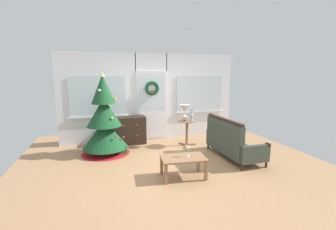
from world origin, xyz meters
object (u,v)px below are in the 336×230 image
(side_table, at_px, (187,128))
(gift_box, at_px, (123,150))
(dresser_cabinet, at_px, (129,130))
(wine_glass, at_px, (188,149))
(flower_vase, at_px, (191,117))
(table_lamp, at_px, (185,110))
(coffee_table, at_px, (183,160))
(settee_sofa, at_px, (231,142))
(christmas_tree, at_px, (104,123))

(side_table, xyz_separation_m, gift_box, (-1.77, -0.17, -0.40))
(dresser_cabinet, height_order, gift_box, dresser_cabinet)
(wine_glass, bearing_deg, flower_vase, 66.24)
(gift_box, bearing_deg, side_table, 5.33)
(table_lamp, height_order, coffee_table, table_lamp)
(wine_glass, bearing_deg, settee_sofa, 27.15)
(dresser_cabinet, xyz_separation_m, side_table, (1.50, -0.63, 0.11))
(flower_vase, relative_size, gift_box, 1.73)
(christmas_tree, distance_m, table_lamp, 2.13)
(dresser_cabinet, bearing_deg, coffee_table, -74.30)
(christmas_tree, height_order, dresser_cabinet, christmas_tree)
(side_table, xyz_separation_m, flower_vase, (0.10, -0.06, 0.32))
(dresser_cabinet, bearing_deg, side_table, -22.63)
(flower_vase, bearing_deg, settee_sofa, -64.32)
(christmas_tree, bearing_deg, coffee_table, -53.53)
(settee_sofa, relative_size, wine_glass, 8.36)
(settee_sofa, height_order, flower_vase, flower_vase)
(table_lamp, height_order, flower_vase, table_lamp)
(settee_sofa, bearing_deg, table_lamp, 119.79)
(dresser_cabinet, xyz_separation_m, settee_sofa, (2.14, -1.81, -0.01))
(flower_vase, distance_m, coffee_table, 2.07)
(settee_sofa, distance_m, table_lamp, 1.53)
(christmas_tree, xyz_separation_m, dresser_cabinet, (0.67, 0.63, -0.37))
(christmas_tree, distance_m, coffee_table, 2.35)
(settee_sofa, relative_size, coffee_table, 1.85)
(coffee_table, bearing_deg, gift_box, 119.77)
(flower_vase, xyz_separation_m, gift_box, (-1.87, -0.11, -0.72))
(christmas_tree, height_order, coffee_table, christmas_tree)
(side_table, relative_size, gift_box, 3.47)
(dresser_cabinet, relative_size, flower_vase, 2.61)
(christmas_tree, bearing_deg, wine_glass, -51.50)
(settee_sofa, height_order, side_table, settee_sofa)
(coffee_table, xyz_separation_m, gift_box, (-0.97, 1.70, -0.24))
(settee_sofa, bearing_deg, flower_vase, 115.68)
(flower_vase, height_order, gift_box, flower_vase)
(wine_glass, bearing_deg, table_lamp, 71.57)
(coffee_table, relative_size, wine_glass, 4.53)
(settee_sofa, xyz_separation_m, gift_box, (-2.41, 1.02, -0.28))
(christmas_tree, bearing_deg, dresser_cabinet, 43.20)
(christmas_tree, xyz_separation_m, table_lamp, (2.11, 0.05, 0.22))
(dresser_cabinet, relative_size, gift_box, 4.52)
(dresser_cabinet, xyz_separation_m, gift_box, (-0.27, -0.79, -0.29))
(christmas_tree, distance_m, side_table, 2.19)
(coffee_table, bearing_deg, settee_sofa, 25.53)
(christmas_tree, distance_m, flower_vase, 2.28)
(settee_sofa, distance_m, gift_box, 2.63)
(side_table, xyz_separation_m, table_lamp, (-0.06, 0.04, 0.49))
(dresser_cabinet, xyz_separation_m, wine_glass, (0.80, -2.49, 0.15))
(settee_sofa, xyz_separation_m, flower_vase, (-0.54, 1.12, 0.44))
(settee_sofa, distance_m, coffee_table, 1.59)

